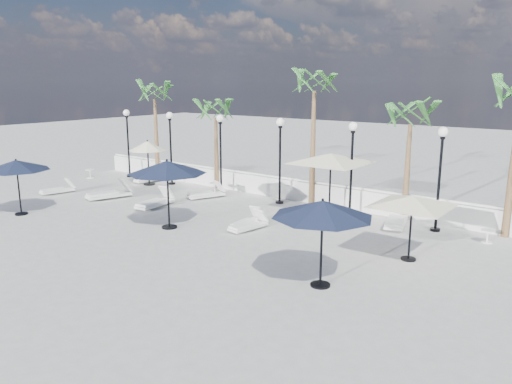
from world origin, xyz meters
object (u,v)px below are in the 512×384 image
Objects in this scene: lounger_1 at (206,193)px; parasol_cream_small at (148,146)px; lounger_7 at (396,220)px; parasol_cream_sq_a at (331,154)px; lounger_2 at (151,178)px; lounger_6 at (249,225)px; lounger_3 at (109,193)px; parasol_navy_mid at (167,168)px; parasol_navy_right at (323,209)px; parasol_cream_sq_b at (413,196)px; lounger_5 at (248,222)px; lounger_4 at (155,202)px; parasol_navy_left at (16,165)px; lounger_0 at (58,189)px.

lounger_1 is 4.94m from parasol_cream_small.
lounger_7 is 0.38× the size of parasol_cream_sq_a.
lounger_2 is at bearing 179.89° from parasol_cream_sq_a.
lounger_2 is 10.48m from lounger_6.
lounger_1 is 5.54m from lounger_6.
parasol_cream_small reaches higher than lounger_3.
lounger_2 is at bearing 128.08° from lounger_3.
lounger_7 is 8.87m from parasol_navy_mid.
lounger_6 is at bearing -19.40° from parasol_cream_small.
parasol_navy_right is 3.60m from parasol_cream_sq_b.
parasol_cream_sq_b is at bearing -2.79° from lounger_5.
parasol_navy_mid is (2.80, -1.80, 2.06)m from lounger_4.
parasol_navy_left is at bearing -142.49° from parasol_cream_sq_a.
lounger_0 is at bearing -114.65° from parasol_cream_small.
lounger_0 is at bearing -128.47° from lounger_1.
lounger_7 is 15.31m from parasol_navy_left.
lounger_1 is at bearing 157.79° from lounger_6.
parasol_navy_mid is at bearing -39.03° from lounger_4.
parasol_navy_left is at bearing -86.42° from parasol_cream_small.
parasol_cream_small is (0.43, -0.53, 1.81)m from lounger_2.
lounger_4 is 0.85× the size of parasol_cream_small.
parasol_cream_small is at bearing -177.23° from parasol_cream_sq_a.
lounger_3 reaches higher than lounger_7.
parasol_cream_sq_b is at bearing -4.72° from lounger_4.
lounger_1 is 0.34× the size of parasol_cream_sq_a.
parasol_navy_left reaches higher than lounger_0.
lounger_7 reaches higher than lounger_6.
lounger_1 is at bearing 41.65° from lounger_0.
parasol_navy_left is at bearing -80.58° from lounger_3.
parasol_cream_sq_b is 15.47m from parasol_cream_small.
lounger_3 is 0.82× the size of parasol_navy_left.
lounger_4 is at bearing -173.72° from lounger_6.
lounger_6 is at bearing -52.12° from lounger_5.
lounger_4 is at bearing -81.05° from lounger_1.
parasol_cream_small is at bearing 156.31° from parasol_navy_right.
lounger_7 is (12.48, 3.84, -0.00)m from lounger_3.
parasol_cream_sq_a reaches higher than lounger_0.
parasol_cream_sq_a is at bearing 2.77° from parasol_cream_small.
lounger_0 is at bearing 172.86° from parasol_navy_right.
parasol_cream_sq_b is at bearing -35.32° from parasol_cream_sq_a.
parasol_cream_sq_a is at bearing 165.10° from lounger_7.
lounger_3 reaches higher than lounger_6.
lounger_6 is 6.19m from parasol_cream_sq_b.
lounger_7 is 13.62m from parasol_cream_small.
lounger_4 is at bearing -178.35° from parasol_cream_sq_b.
parasol_cream_small is (1.91, 4.17, 1.84)m from lounger_0.
parasol_cream_sq_b is (14.20, 0.55, 1.77)m from lounger_3.
parasol_navy_right is (0.57, -6.71, 1.89)m from lounger_7.
lounger_1 is at bearing -5.75° from parasol_cream_small.
parasol_cream_sq_b is (11.25, 0.32, 1.78)m from lounger_4.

